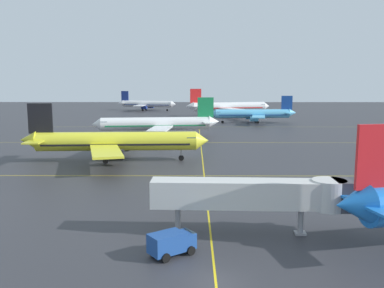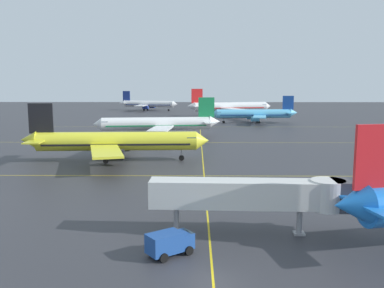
{
  "view_description": "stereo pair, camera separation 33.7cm",
  "coord_description": "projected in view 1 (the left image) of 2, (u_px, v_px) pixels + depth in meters",
  "views": [
    {
      "loc": [
        -1.65,
        -29.76,
        14.97
      ],
      "look_at": [
        -2.01,
        38.84,
        4.85
      ],
      "focal_mm": 38.74,
      "sensor_mm": 36.0,
      "label": 1
    },
    {
      "loc": [
        -1.31,
        -29.76,
        14.97
      ],
      "look_at": [
        -2.01,
        38.84,
        4.85
      ],
      "focal_mm": 38.74,
      "sensor_mm": 36.0,
      "label": 2
    }
  ],
  "objects": [
    {
      "name": "jet_bridge",
      "position": [
        264.0,
        194.0,
        40.96
      ],
      "size": [
        19.72,
        3.68,
        5.58
      ],
      "color": "silver",
      "rests_on": "ground"
    },
    {
      "name": "airliner_distant_taxiway",
      "position": [
        146.0,
        104.0,
        227.13
      ],
      "size": [
        33.35,
        28.48,
        10.58
      ],
      "color": "white",
      "rests_on": "ground"
    },
    {
      "name": "airliner_third_row",
      "position": [
        157.0,
        124.0,
        114.75
      ],
      "size": [
        35.42,
        30.32,
        11.01
      ],
      "color": "white",
      "rests_on": "ground"
    },
    {
      "name": "service_truck_red_van",
      "position": [
        172.0,
        242.0,
        36.18
      ],
      "size": [
        4.4,
        3.91,
        2.1
      ],
      "color": "#1E4793",
      "rests_on": "ground"
    },
    {
      "name": "airliner_far_right_stand",
      "position": [
        228.0,
        107.0,
        189.11
      ],
      "size": [
        39.64,
        33.7,
        12.43
      ],
      "color": "white",
      "rests_on": "ground"
    },
    {
      "name": "ground_plane",
      "position": [
        216.0,
        281.0,
        31.61
      ],
      "size": [
        600.0,
        600.0,
        0.0
      ],
      "primitive_type": "plane",
      "color": "#333338"
    },
    {
      "name": "taxiway_markings",
      "position": [
        202.0,
        156.0,
        86.25
      ],
      "size": [
        115.57,
        167.87,
        0.01
      ],
      "color": "yellow",
      "rests_on": "ground"
    },
    {
      "name": "airliner_far_left_stand",
      "position": [
        254.0,
        114.0,
        155.8
      ],
      "size": [
        32.91,
        28.38,
        10.24
      ],
      "color": "#5BB7E5",
      "rests_on": "ground"
    },
    {
      "name": "airliner_second_row",
      "position": [
        114.0,
        142.0,
        79.45
      ],
      "size": [
        36.04,
        31.05,
        11.21
      ],
      "color": "yellow",
      "rests_on": "ground"
    }
  ]
}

